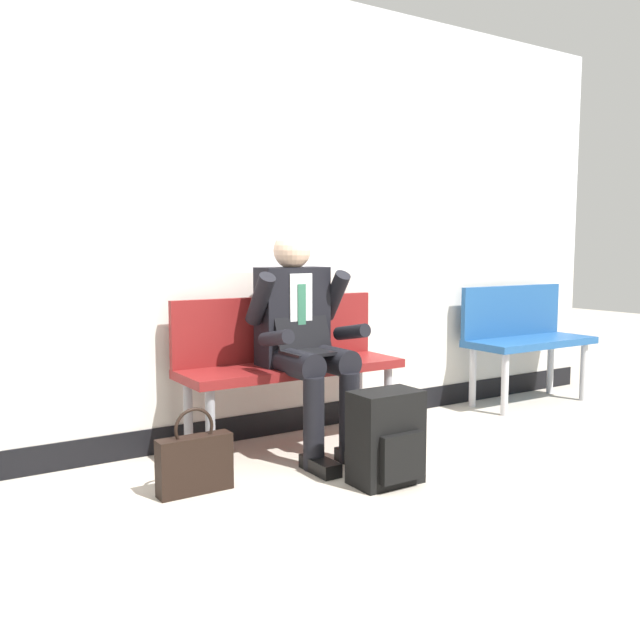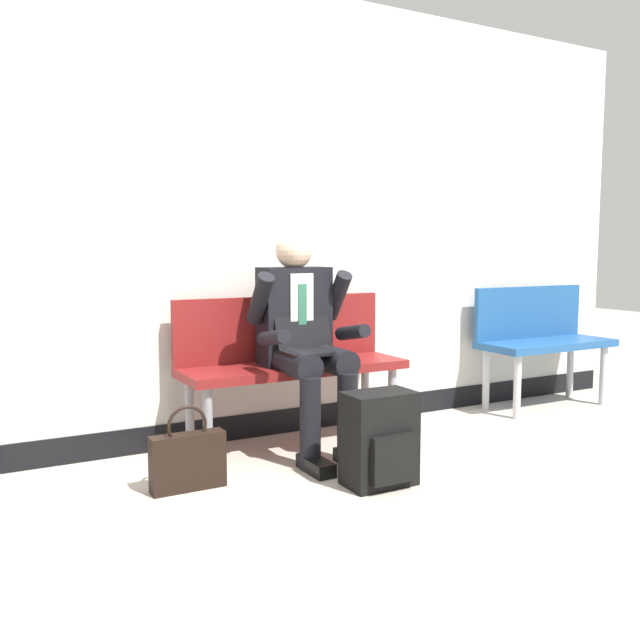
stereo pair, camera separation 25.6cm
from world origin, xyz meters
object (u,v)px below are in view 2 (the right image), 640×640
bench_empty (540,335)px  backpack (380,440)px  person_seated (305,336)px  bench_with_person (289,356)px  handbag (188,459)px

bench_empty → backpack: size_ratio=2.22×
person_seated → backpack: person_seated is taller
bench_with_person → person_seated: size_ratio=1.06×
backpack → handbag: backpack is taller
bench_empty → bench_with_person: bearing=180.0°
bench_with_person → backpack: 0.89m
bench_empty → person_seated: 2.03m
person_seated → handbag: bearing=-161.1°
bench_empty → person_seated: bearing=-174.5°
bench_empty → handbag: bench_empty is taller
bench_empty → backpack: bench_empty is taller
bench_empty → backpack: bearing=-156.7°
handbag → person_seated: bearing=18.9°
bench_empty → backpack: (-1.94, -0.84, -0.29)m
backpack → bench_with_person: bearing=95.1°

